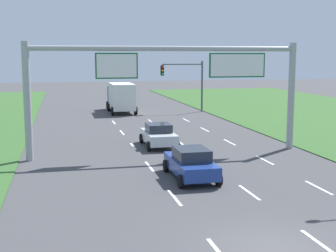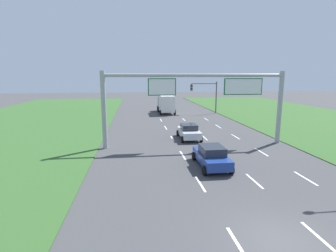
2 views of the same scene
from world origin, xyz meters
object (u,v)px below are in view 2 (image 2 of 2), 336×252
car_near_red (189,132)px  car_mid_lane (212,156)px  traffic_light_mast (206,92)px  box_truck (166,103)px  sign_gantry (199,94)px

car_near_red → car_mid_lane: bearing=-90.6°
traffic_light_mast → car_mid_lane: bearing=-104.4°
box_truck → traffic_light_mast: size_ratio=1.28×
car_mid_lane → traffic_light_mast: (7.01, 27.37, 3.07)m
car_mid_lane → sign_gantry: 7.34m
box_truck → sign_gantry: sign_gantry is taller
traffic_light_mast → sign_gantry: bearing=-107.0°
traffic_light_mast → box_truck: bearing=167.7°
car_mid_lane → box_truck: size_ratio=0.61×
box_truck → sign_gantry: bearing=-89.1°
sign_gantry → traffic_light_mast: 22.30m
car_mid_lane → sign_gantry: (0.49, 6.07, 4.10)m
car_near_red → traffic_light_mast: traffic_light_mast is taller
car_near_red → sign_gantry: size_ratio=0.24×
car_near_red → traffic_light_mast: 20.10m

